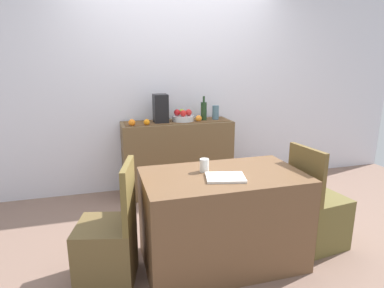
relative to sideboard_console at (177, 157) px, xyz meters
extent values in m
cube|color=#7D6153|center=(0.05, -0.92, -0.45)|extent=(6.40, 6.40, 0.02)
cube|color=silver|center=(0.05, 0.26, 0.91)|extent=(6.40, 0.06, 2.70)
cube|color=brown|center=(0.00, 0.00, 0.00)|extent=(1.30, 0.42, 0.88)
cube|color=brown|center=(0.00, 0.00, 0.44)|extent=(1.22, 0.32, 0.01)
cylinder|color=silver|center=(0.07, 0.00, 0.47)|extent=(0.26, 0.26, 0.06)
sphere|color=red|center=(0.06, -0.05, 0.54)|extent=(0.07, 0.07, 0.07)
sphere|color=red|center=(0.14, -0.01, 0.54)|extent=(0.08, 0.08, 0.08)
sphere|color=#93B02E|center=(0.08, 0.06, 0.54)|extent=(0.07, 0.07, 0.07)
sphere|color=red|center=(0.01, 0.03, 0.54)|extent=(0.08, 0.08, 0.08)
cylinder|color=#203B1F|center=(0.33, 0.00, 0.55)|extent=(0.07, 0.07, 0.22)
cylinder|color=#203B1F|center=(0.33, 0.00, 0.69)|extent=(0.03, 0.03, 0.07)
cube|color=black|center=(-0.19, 0.00, 0.60)|extent=(0.16, 0.18, 0.33)
cylinder|color=slate|center=(0.48, 0.00, 0.53)|extent=(0.08, 0.08, 0.17)
sphere|color=orange|center=(-0.54, -0.12, 0.48)|extent=(0.08, 0.08, 0.08)
sphere|color=orange|center=(0.25, -0.06, 0.48)|extent=(0.08, 0.08, 0.08)
sphere|color=orange|center=(-0.37, -0.12, 0.47)|extent=(0.07, 0.07, 0.07)
cube|color=brown|center=(0.00, -1.50, -0.07)|extent=(1.23, 0.71, 0.74)
cube|color=white|center=(-0.02, -1.60, 0.31)|extent=(0.32, 0.27, 0.02)
cylinder|color=silver|center=(-0.12, -1.41, 0.35)|extent=(0.07, 0.07, 0.10)
cube|color=brown|center=(-0.89, -1.50, -0.21)|extent=(0.48, 0.48, 0.45)
cube|color=brown|center=(-0.71, -1.54, 0.24)|extent=(0.13, 0.40, 0.45)
cube|color=brown|center=(0.90, -1.50, -0.21)|extent=(0.45, 0.45, 0.45)
cube|color=brown|center=(0.72, -1.52, 0.24)|extent=(0.09, 0.40, 0.45)
camera|label=1|loc=(-0.86, -3.67, 1.13)|focal=30.30mm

